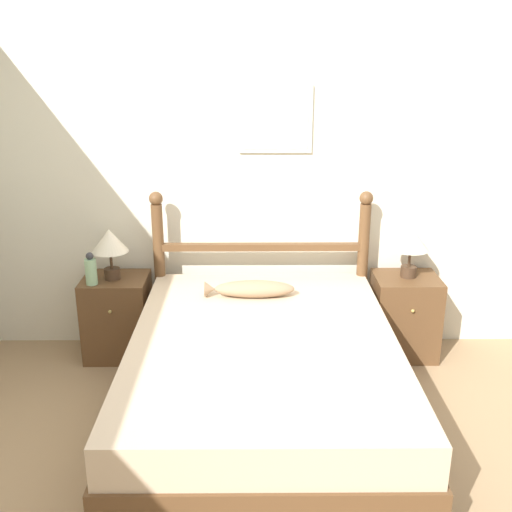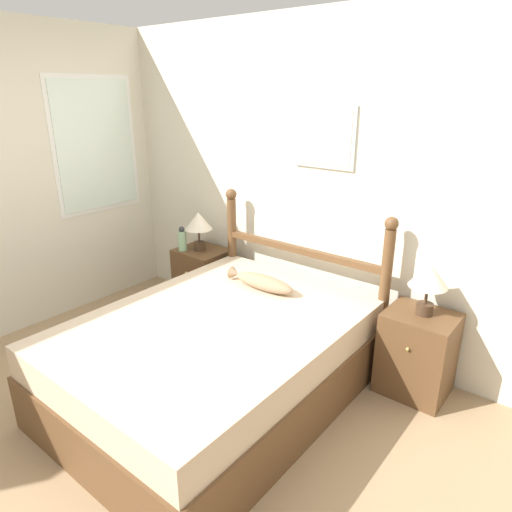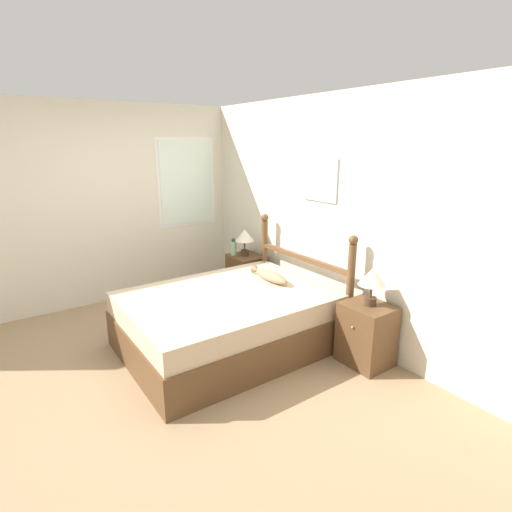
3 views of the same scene
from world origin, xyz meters
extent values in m
plane|color=#9E7F5B|center=(0.00, 0.00, 0.00)|extent=(16.00, 16.00, 0.00)
cube|color=beige|center=(0.00, 1.73, 1.27)|extent=(6.40, 0.06, 2.55)
cube|color=#ADB7B2|center=(0.00, 1.69, 1.67)|extent=(0.50, 0.02, 0.46)
cube|color=silver|center=(0.00, 1.68, 1.67)|extent=(0.44, 0.01, 0.40)
cube|color=brown|center=(-0.10, 0.57, 0.19)|extent=(1.53, 2.05, 0.37)
cube|color=#CCB293|center=(-0.10, 0.57, 0.48)|extent=(1.49, 2.01, 0.22)
cylinder|color=brown|center=(-0.82, 1.56, 0.55)|extent=(0.08, 0.08, 1.11)
sphere|color=brown|center=(-0.82, 1.56, 1.15)|extent=(0.10, 0.10, 0.10)
cylinder|color=brown|center=(0.63, 1.56, 0.55)|extent=(0.08, 0.08, 1.11)
sphere|color=brown|center=(0.63, 1.56, 1.15)|extent=(0.10, 0.10, 0.10)
cube|color=brown|center=(-0.10, 1.56, 0.80)|extent=(1.45, 0.05, 0.05)
cube|color=brown|center=(-1.13, 1.48, 0.30)|extent=(0.45, 0.39, 0.60)
sphere|color=tan|center=(-1.13, 1.27, 0.43)|extent=(0.02, 0.02, 0.02)
cube|color=brown|center=(0.94, 1.48, 0.30)|extent=(0.45, 0.39, 0.60)
sphere|color=tan|center=(0.94, 1.27, 0.43)|extent=(0.02, 0.02, 0.02)
cylinder|color=#422D1E|center=(-1.14, 1.46, 0.64)|extent=(0.11, 0.11, 0.08)
cylinder|color=#422D1E|center=(-1.14, 1.46, 0.74)|extent=(0.02, 0.02, 0.12)
cone|color=beige|center=(-1.14, 1.46, 0.88)|extent=(0.25, 0.25, 0.16)
cylinder|color=#422D1E|center=(0.94, 1.49, 0.64)|extent=(0.11, 0.11, 0.08)
cylinder|color=#422D1E|center=(0.94, 1.49, 0.74)|extent=(0.02, 0.02, 0.12)
cone|color=beige|center=(0.94, 1.49, 0.88)|extent=(0.25, 0.25, 0.16)
cylinder|color=#99C699|center=(-1.26, 1.36, 0.69)|extent=(0.08, 0.08, 0.18)
sphere|color=#333338|center=(-1.26, 1.36, 0.80)|extent=(0.05, 0.05, 0.05)
ellipsoid|color=#997A5B|center=(-0.15, 1.15, 0.64)|extent=(0.52, 0.15, 0.11)
cone|color=#997A5B|center=(-0.44, 1.15, 0.64)|extent=(0.07, 0.10, 0.10)
camera|label=1|loc=(-0.16, -2.46, 2.10)|focal=42.00mm
camera|label=2|loc=(1.76, -1.33, 2.01)|focal=32.00mm
camera|label=3|loc=(3.15, -1.36, 2.06)|focal=28.00mm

